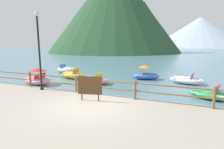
{
  "coord_description": "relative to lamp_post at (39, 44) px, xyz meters",
  "views": [
    {
      "loc": [
        3.85,
        -6.71,
        3.12
      ],
      "look_at": [
        -0.93,
        5.0,
        0.9
      ],
      "focal_mm": 28.63,
      "sensor_mm": 36.0,
      "label": 1
    }
  ],
  "objects": [
    {
      "name": "pedal_boat_1",
      "position": [
        1.29,
        4.27,
        -2.79
      ],
      "size": [
        2.7,
        1.58,
        0.86
      ],
      "color": "pink",
      "rests_on": "ground"
    },
    {
      "name": "dock_railing",
      "position": [
        3.91,
        0.3,
        -2.1
      ],
      "size": [
        23.92,
        0.12,
        0.95
      ],
      "color": "brown",
      "rests_on": "promenade_dock"
    },
    {
      "name": "pedal_boat_6",
      "position": [
        9.18,
        3.23,
        -2.81
      ],
      "size": [
        2.45,
        1.79,
        0.84
      ],
      "color": "green",
      "rests_on": "ground"
    },
    {
      "name": "pedal_boat_4",
      "position": [
        -1.52,
        5.35,
        -2.76
      ],
      "size": [
        2.32,
        1.34,
        0.9
      ],
      "color": "yellow",
      "rests_on": "ground"
    },
    {
      "name": "pedal_boat_2",
      "position": [
        -4.01,
        7.74,
        -2.76
      ],
      "size": [
        2.32,
        1.55,
        0.9
      ],
      "color": "white",
      "rests_on": "ground"
    },
    {
      "name": "distant_peak",
      "position": [
        17.1,
        146.64,
        8.36
      ],
      "size": [
        71.82,
        71.82,
        22.86
      ],
      "primitive_type": "cone",
      "color": "#9EADBC",
      "rests_on": "ground"
    },
    {
      "name": "pedal_boat_7",
      "position": [
        4.69,
        7.41,
        -2.66
      ],
      "size": [
        2.53,
        1.73,
        1.26
      ],
      "color": "blue",
      "rests_on": "ground"
    },
    {
      "name": "lamp_post",
      "position": [
        0.0,
        0.0,
        0.0
      ],
      "size": [
        0.28,
        0.28,
        4.47
      ],
      "color": "black",
      "rests_on": "promenade_dock"
    },
    {
      "name": "pedal_boat_0",
      "position": [
        7.99,
        6.83,
        -2.77
      ],
      "size": [
        2.74,
        1.57,
        0.89
      ],
      "color": "white",
      "rests_on": "ground"
    },
    {
      "name": "ground_plane",
      "position": [
        3.91,
        38.75,
        -3.07
      ],
      "size": [
        200.0,
        200.0,
        0.0
      ],
      "primitive_type": "plane",
      "color": "slate"
    },
    {
      "name": "promenade_dock",
      "position": [
        3.91,
        -3.45,
        -2.87
      ],
      "size": [
        28.0,
        8.0,
        0.4
      ],
      "primitive_type": "cube",
      "color": "#A39989",
      "rests_on": "ground"
    },
    {
      "name": "cliff_headland",
      "position": [
        -15.41,
        55.31,
        11.3
      ],
      "size": [
        47.1,
        47.1,
        30.61
      ],
      "color": "#284C2D",
      "rests_on": "ground"
    },
    {
      "name": "pedal_boat_5",
      "position": [
        -2.58,
        2.22,
        -2.64
      ],
      "size": [
        2.62,
        1.68,
        1.27
      ],
      "color": "pink",
      "rests_on": "ground"
    },
    {
      "name": "sign_board",
      "position": [
        3.67,
        -0.73,
        -1.94
      ],
      "size": [
        1.16,
        0.31,
        1.19
      ],
      "color": "silver",
      "rests_on": "promenade_dock"
    }
  ]
}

